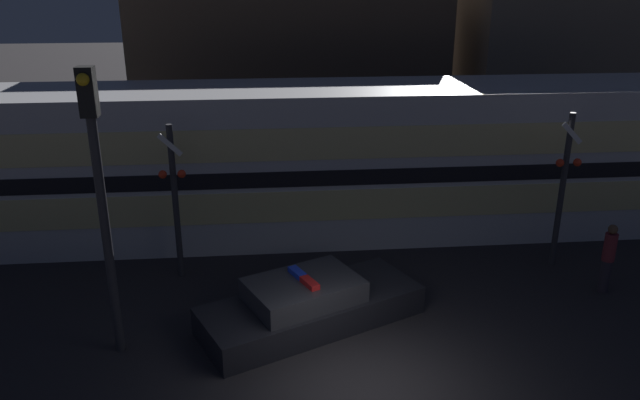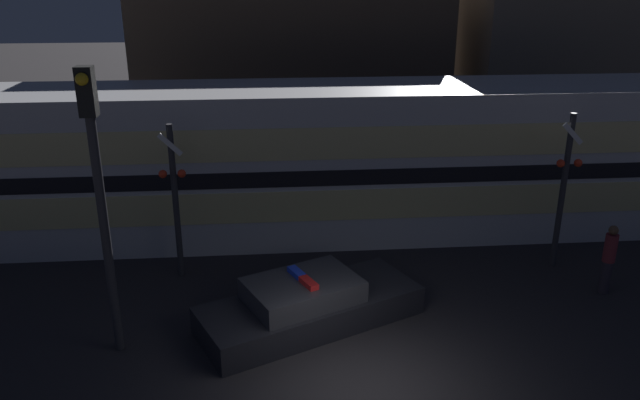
{
  "view_description": "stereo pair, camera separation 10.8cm",
  "coord_description": "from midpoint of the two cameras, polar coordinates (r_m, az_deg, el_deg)",
  "views": [
    {
      "loc": [
        -1.72,
        -9.43,
        7.43
      ],
      "look_at": [
        -0.36,
        5.2,
        1.95
      ],
      "focal_mm": 35.0,
      "sensor_mm": 36.0,
      "label": 1
    },
    {
      "loc": [
        -1.61,
        -9.44,
        7.43
      ],
      "look_at": [
        -0.36,
        5.2,
        1.95
      ],
      "focal_mm": 35.0,
      "sensor_mm": 36.0,
      "label": 2
    }
  ],
  "objects": [
    {
      "name": "pedestrian",
      "position": [
        16.51,
        24.67,
        -4.82
      ],
      "size": [
        0.3,
        0.3,
        1.76
      ],
      "color": "#2D2833",
      "rests_on": "ground_plane"
    },
    {
      "name": "crossing_signal_near",
      "position": [
        17.01,
        21.16,
        1.17
      ],
      "size": [
        0.65,
        0.32,
        4.11
      ],
      "color": "#2D2D33",
      "rests_on": "ground_plane"
    },
    {
      "name": "police_car",
      "position": [
        13.91,
        -1.17,
        -9.62
      ],
      "size": [
        5.22,
        3.72,
        1.24
      ],
      "rotation": [
        0.0,
        0.0,
        0.44
      ],
      "color": "black",
      "rests_on": "ground_plane"
    },
    {
      "name": "crossing_signal_far",
      "position": [
        15.72,
        -13.32,
        0.23
      ],
      "size": [
        0.65,
        0.32,
        3.97
      ],
      "color": "#2D2D33",
      "rests_on": "ground_plane"
    },
    {
      "name": "building_center",
      "position": [
        29.79,
        23.58,
        12.01
      ],
      "size": [
        11.84,
        6.96,
        7.8
      ],
      "color": "#726656",
      "rests_on": "ground_plane"
    },
    {
      "name": "train",
      "position": [
        18.12,
        0.4,
        3.57
      ],
      "size": [
        21.79,
        3.13,
        4.33
      ],
      "color": "silver",
      "rests_on": "ground_plane"
    },
    {
      "name": "ground_plane",
      "position": [
        12.12,
        3.9,
        -17.4
      ],
      "size": [
        120.0,
        120.0,
        0.0
      ],
      "primitive_type": "plane",
      "color": "#262326"
    },
    {
      "name": "traffic_light_corner",
      "position": [
        12.43,
        -19.69,
        0.87
      ],
      "size": [
        0.3,
        0.46,
        5.81
      ],
      "color": "#2D2D33",
      "rests_on": "ground_plane"
    },
    {
      "name": "building_left",
      "position": [
        25.61,
        -2.87,
        11.91
      ],
      "size": [
        11.95,
        4.63,
        7.26
      ],
      "color": "brown",
      "rests_on": "ground_plane"
    }
  ]
}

